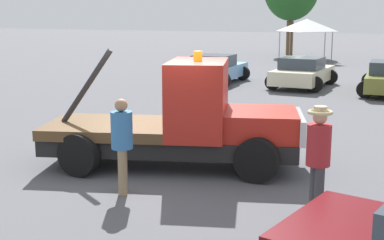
% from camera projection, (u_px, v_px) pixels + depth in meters
% --- Properties ---
extents(ground_plane, '(160.00, 160.00, 0.00)m').
position_uv_depth(ground_plane, '(171.00, 166.00, 11.54)').
color(ground_plane, '#545459').
extents(tow_truck, '(5.72, 3.35, 2.51)m').
position_uv_depth(tow_truck, '(186.00, 123.00, 11.31)').
color(tow_truck, black).
rests_on(tow_truck, ground).
extents(person_near_truck, '(0.40, 0.40, 1.81)m').
position_uv_depth(person_near_truck, '(318.00, 152.00, 8.51)').
color(person_near_truck, '#38383D').
rests_on(person_near_truck, ground).
extents(person_at_hood, '(0.39, 0.39, 1.75)m').
position_uv_depth(person_at_hood, '(122.00, 140.00, 9.58)').
color(person_at_hood, '#847051').
rests_on(person_at_hood, ground).
extents(parked_car_skyblue, '(2.50, 4.40, 1.34)m').
position_uv_depth(parked_car_skyblue, '(215.00, 69.00, 24.99)').
color(parked_car_skyblue, '#669ED1').
rests_on(parked_car_skyblue, ground).
extents(parked_car_cream, '(2.64, 4.36, 1.34)m').
position_uv_depth(parked_car_cream, '(303.00, 73.00, 23.63)').
color(parked_car_cream, beige).
rests_on(parked_car_cream, ground).
extents(canopy_tent_white, '(3.00, 3.00, 2.85)m').
position_uv_depth(canopy_tent_white, '(307.00, 25.00, 35.48)').
color(canopy_tent_white, '#9E9EA3').
rests_on(canopy_tent_white, ground).
extents(traffic_cone, '(0.40, 0.40, 0.55)m').
position_uv_depth(traffic_cone, '(244.00, 128.00, 14.13)').
color(traffic_cone, black).
rests_on(traffic_cone, ground).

